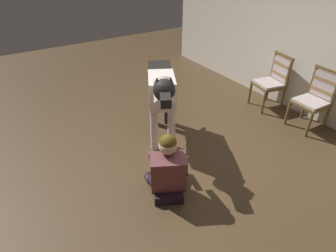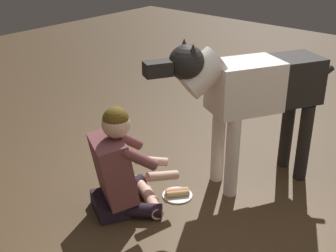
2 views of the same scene
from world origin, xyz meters
name	(u,v)px [view 1 (image 1 of 2)]	position (x,y,z in m)	size (l,w,h in m)	color
ground_plane	(179,161)	(0.00, 0.00, 0.00)	(12.73, 12.73, 0.00)	#4B3621
back_wall	(319,40)	(0.00, 2.68, 1.30)	(7.36, 0.10, 2.60)	silver
dining_chair_left_of_pair	(273,79)	(-0.43, 2.35, 0.54)	(0.55, 0.55, 0.98)	brown
dining_chair_right_of_pair	(316,97)	(0.40, 2.36, 0.54)	(0.49, 0.49, 0.98)	brown
person_sitting_on_floor	(168,171)	(0.40, -0.45, 0.36)	(0.72, 0.63, 0.87)	black
large_dog	(161,91)	(-0.58, 0.07, 0.84)	(1.52, 0.90, 1.29)	silver
hot_dog_on_plate	(165,165)	(-0.02, -0.22, 0.02)	(0.25, 0.25, 0.06)	silver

